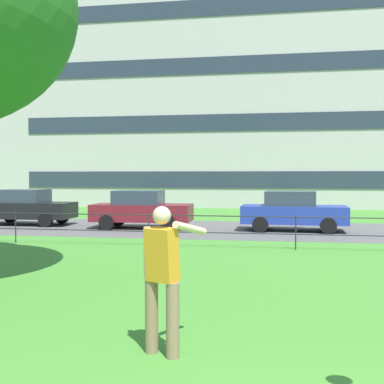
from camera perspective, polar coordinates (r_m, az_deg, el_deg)
street_strip at (r=19.99m, az=11.23°, el=-4.30°), size 80.00×6.78×0.01m
park_fence at (r=14.80m, az=11.73°, el=-3.88°), size 35.08×0.04×1.00m
person_thrower at (r=6.08m, az=-3.38°, el=-9.38°), size 0.73×0.69×1.79m
car_black_far_left at (r=22.90m, az=-18.34°, el=-1.62°), size 4.01×1.84×1.54m
car_maroon_center at (r=20.44m, az=-5.79°, el=-1.95°), size 4.05×1.91×1.54m
car_blue_far_right at (r=19.76m, az=11.42°, el=-2.11°), size 4.05×1.91×1.54m
apartment_building_background at (r=38.93m, az=5.78°, el=10.00°), size 34.51×12.25×15.24m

